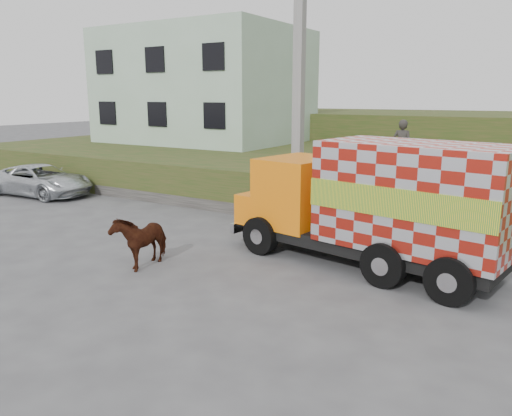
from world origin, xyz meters
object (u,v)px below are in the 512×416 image
Objects in this scene: utility_pole at (299,93)px; cow at (141,239)px; suv at (41,180)px; cargo_truck at (378,204)px; pedestrian at (402,146)px.

cow is (-1.07, -6.10, -3.43)m from utility_pole.
utility_pole reaches higher than suv.
cargo_truck reaches higher than suv.
utility_pole is 1.14× the size of cargo_truck.
suv is at bearing -175.74° from cargo_truck.
utility_pole is 4.58× the size of pedestrian.
cargo_truck is at bearing -41.28° from utility_pole.
suv is 14.18m from pedestrian.
utility_pole is 11.43m from suv.
cargo_truck is at bearing 103.71° from pedestrian.
cargo_truck is at bearing 23.32° from cow.
cargo_truck is 4.59× the size of cow.
cow is (-4.85, -2.78, -0.90)m from cargo_truck.
utility_pole is at bearing -84.08° from suv.
cow is at bearing 67.82° from pedestrian.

